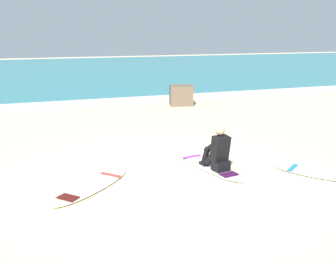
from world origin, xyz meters
The scene contains 8 objects.
ground_plane centered at (0.00, 0.00, 0.00)m, with size 80.00×80.00×0.00m, color beige.
sea centered at (0.00, 22.48, 0.05)m, with size 80.00×28.00×0.10m, color teal.
breaking_foam centered at (0.00, 8.78, 0.06)m, with size 80.00×0.90×0.11m, color white.
surfboard_main centered at (0.99, 0.00, 0.04)m, with size 0.91×2.33×0.08m.
surfer_seated centered at (1.05, -0.32, 0.44)m, with size 0.45×0.75×0.95m.
surfboard_spare_near centered at (-1.58, -0.34, 0.04)m, with size 1.91×1.82×0.08m.
surfboard_spare_far centered at (2.90, -1.22, 0.04)m, with size 1.51×1.80×0.08m.
shoreline_rock centered at (3.22, 7.24, 0.40)m, with size 0.79×0.88×0.79m, color brown.
Camera 1 is at (-2.62, -7.44, 2.87)m, focal length 42.60 mm.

